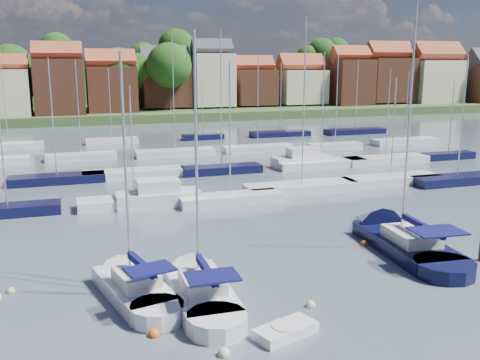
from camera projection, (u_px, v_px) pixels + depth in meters
name	position (u px, v px, depth m)	size (l,w,h in m)	color
ground	(175.00, 161.00, 65.37)	(260.00, 260.00, 0.00)	#404D57
sailboat_left	(127.00, 284.00, 28.25)	(4.75, 10.11, 13.37)	silver
sailboat_centre	(196.00, 285.00, 28.10)	(3.01, 10.65, 14.45)	silver
sailboat_navy	(391.00, 237.00, 35.87)	(4.53, 13.40, 18.15)	black
tender	(286.00, 331.00, 23.55)	(3.12, 2.18, 0.62)	silver
buoy_b	(224.00, 356.00, 21.98)	(0.52, 0.52, 0.52)	beige
buoy_c	(154.00, 336.00, 23.54)	(0.50, 0.50, 0.50)	#D85914
buoy_d	(311.00, 307.00, 26.39)	(0.46, 0.46, 0.46)	beige
buoy_e	(364.00, 245.00, 35.32)	(0.46, 0.46, 0.46)	#D85914
buoy_g	(11.00, 293.00, 27.99)	(0.41, 0.41, 0.41)	beige
marina_field	(199.00, 164.00, 61.34)	(79.62, 41.41, 15.93)	silver
far_shore_town	(119.00, 89.00, 151.19)	(212.46, 90.00, 22.27)	#375329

